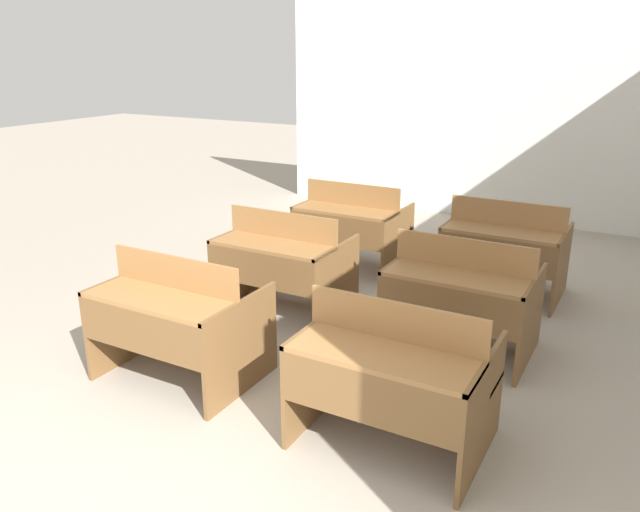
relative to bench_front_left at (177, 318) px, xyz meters
name	(u,v)px	position (x,y,z in m)	size (l,w,h in m)	color
wall_back	(491,106)	(0.69, 5.39, 1.05)	(5.90, 0.06, 3.01)	silver
bench_front_left	(177,318)	(0.00, 0.00, 0.00)	(1.05, 0.81, 0.90)	brown
bench_front_right	(393,375)	(1.61, -0.01, 0.00)	(1.05, 0.81, 0.90)	brown
bench_second_left	(283,262)	(0.00, 1.35, 0.00)	(1.05, 0.81, 0.90)	brown
bench_second_right	(461,296)	(1.59, 1.35, 0.00)	(1.05, 0.81, 0.90)	brown
bench_third_left	(351,226)	(0.01, 2.69, 0.00)	(1.05, 0.81, 0.90)	brown
bench_third_right	(504,248)	(1.60, 2.69, 0.00)	(1.05, 0.81, 0.90)	brown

